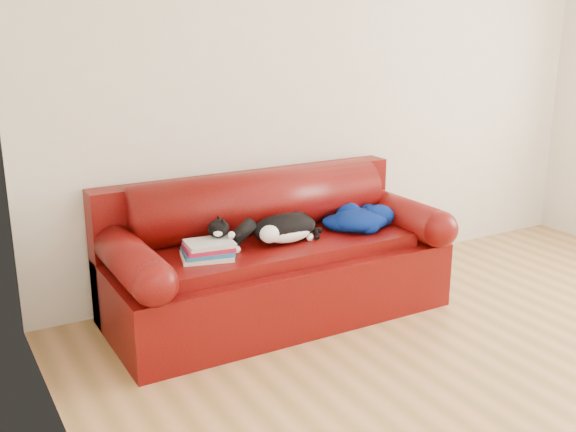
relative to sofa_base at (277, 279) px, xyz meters
name	(u,v)px	position (x,y,z in m)	size (l,w,h in m)	color
ground	(554,387)	(0.80, -1.49, -0.24)	(4.50, 4.50, 0.00)	olive
sofa_base	(277,279)	(0.00, 0.00, 0.00)	(2.10, 0.90, 0.50)	#360207
sofa_back	(258,223)	(0.00, 0.24, 0.30)	(2.10, 1.01, 0.88)	#360207
book_stack	(208,250)	(-0.50, -0.11, 0.31)	(0.33, 0.29, 0.10)	beige
cat	(285,229)	(0.02, -0.07, 0.35)	(0.61, 0.35, 0.22)	black
blanket	(359,218)	(0.58, -0.06, 0.33)	(0.55, 0.44, 0.15)	#020E47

